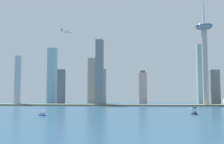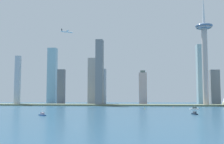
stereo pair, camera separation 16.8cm
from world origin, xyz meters
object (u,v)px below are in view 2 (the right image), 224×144
Objects in this scene: skyscraper_2 at (61,87)px; skyscraper_5 at (18,80)px; skyscraper_4 at (91,84)px; skyscraper_9 at (143,88)px; boat_0 at (195,108)px; skyscraper_0 at (103,87)px; boat_2 at (195,113)px; airplane at (67,32)px; observation_tower at (205,47)px; skyscraper_8 at (100,73)px; skyscraper_3 at (202,75)px; channel_buoy_0 at (144,108)px; skyscraper_7 at (215,87)px; skyscraper_6 at (93,81)px; channel_buoy_1 at (173,107)px; boat_1 at (42,114)px; skyscraper_1 at (52,76)px.

skyscraper_2 is 0.76× the size of skyscraper_5.
skyscraper_9 is at bearing 7.16° from skyscraper_4.
skyscraper_4 is (83.57, 22.11, 9.43)m from skyscraper_2.
skyscraper_9 reaches higher than boat_0.
skyscraper_0 is 376.45m from boat_2.
boat_0 is (242.66, -245.66, -57.66)m from skyscraper_4.
skyscraper_2 is 3.75× the size of airplane.
observation_tower is 10.83× the size of airplane.
boat_2 is (178.84, -281.03, -82.26)m from skyscraper_8.
airplane reaches higher than skyscraper_3.
channel_buoy_0 is (232.16, -217.27, -48.73)m from skyscraper_2.
skyscraper_2 is (-384.57, 67.73, -96.30)m from observation_tower.
skyscraper_9 is (148.56, 18.68, -12.19)m from skyscraper_4.
skyscraper_6 is at bearing -172.26° from skyscraper_7.
skyscraper_5 is at bearing 166.35° from channel_buoy_1.
airplane is (-177.00, 70.11, 172.87)m from channel_buoy_0.
boat_0 is 94.28m from channel_buoy_0.
skyscraper_0 is 0.99× the size of skyscraper_7.
skyscraper_0 is 3.65× the size of airplane.
skyscraper_7 is at bearing 147.42° from boat_2.
skyscraper_4 reaches higher than channel_buoy_0.
skyscraper_7 is at bearing -7.80° from airplane.
skyscraper_7 is (536.58, 94.03, -17.15)m from skyscraper_5.
channel_buoy_1 is (-5.78, 201.34, -0.51)m from boat_2.
observation_tower is 141.18× the size of channel_buoy_1.
skyscraper_6 is at bearing -46.13° from boat_1.
skyscraper_1 is 276.91m from skyscraper_9.
skyscraper_7 is (310.61, 63.50, 0.29)m from skyscraper_0.
skyscraper_1 is at bearing 59.47° from skyscraper_5.
skyscraper_8 is at bearing -68.63° from skyscraper_4.
skyscraper_0 is at bearing -168.45° from skyscraper_7.
skyscraper_6 is at bearing -176.58° from skyscraper_3.
skyscraper_4 is at bearing -10.27° from skyscraper_1.
skyscraper_0 is 0.74× the size of skyscraper_5.
channel_buoy_1 is (201.09, -144.49, -63.80)m from skyscraper_6.
skyscraper_1 reaches higher than skyscraper_0.
skyscraper_1 is at bearing 141.65° from boat_0.
skyscraper_1 is 1.73× the size of skyscraper_9.
skyscraper_6 is 9.89× the size of boat_1.
skyscraper_5 is 7.71× the size of boat_0.
boat_0 is at bearing -21.04° from skyscraper_5.
skyscraper_5 is 505.87m from boat_2.
skyscraper_3 is at bearing -2.73° from skyscraper_4.
observation_tower reaches higher than skyscraper_4.
boat_1 is 0.88× the size of boat_2.
skyscraper_3 reaches higher than skyscraper_9.
skyscraper_8 is 9.76× the size of boat_0.
skyscraper_6 is 148.70m from skyscraper_9.
skyscraper_6 is (93.69, -10.59, 14.82)m from skyscraper_2.
skyscraper_5 reaches higher than boat_0.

